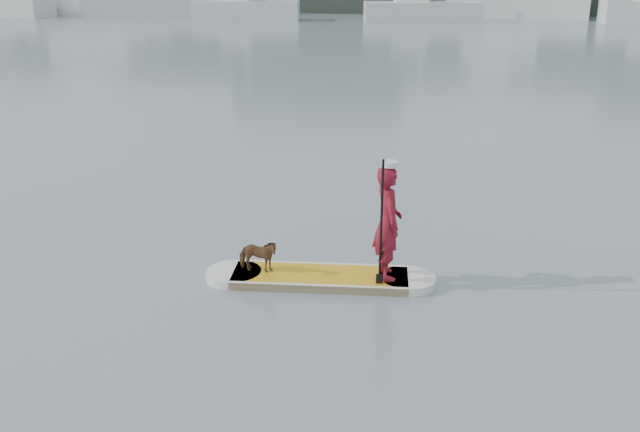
# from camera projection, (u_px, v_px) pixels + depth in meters

# --- Properties ---
(paddleboard) EXTENTS (3.29, 0.96, 0.12)m
(paddleboard) POSITION_uv_depth(u_px,v_px,m) (320.00, 278.00, 10.18)
(paddleboard) COLOR gold
(paddleboard) RESTS_ON ground
(paddler) EXTENTS (0.54, 0.68, 1.62)m
(paddler) POSITION_uv_depth(u_px,v_px,m) (388.00, 223.00, 9.81)
(paddler) COLOR maroon
(paddler) RESTS_ON paddleboard
(white_cap) EXTENTS (0.22, 0.22, 0.07)m
(white_cap) POSITION_uv_depth(u_px,v_px,m) (390.00, 164.00, 9.52)
(white_cap) COLOR silver
(white_cap) RESTS_ON paddler
(dog) EXTENTS (0.60, 0.30, 0.50)m
(dog) POSITION_uv_depth(u_px,v_px,m) (258.00, 256.00, 10.15)
(dog) COLOR #51341C
(dog) RESTS_ON paddleboard
(paddle) EXTENTS (0.10, 0.30, 2.00)m
(paddle) POSITION_uv_depth(u_px,v_px,m) (381.00, 238.00, 9.63)
(paddle) COLOR black
(paddle) RESTS_ON ground
(sailboat_b) EXTENTS (8.72, 3.93, 12.49)m
(sailboat_b) POSITION_uv_depth(u_px,v_px,m) (140.00, 3.00, 52.85)
(sailboat_b) COLOR silver
(sailboat_b) RESTS_ON ground
(sailboat_c) EXTENTS (7.52, 3.23, 10.48)m
(sailboat_c) POSITION_uv_depth(u_px,v_px,m) (245.00, 9.00, 49.01)
(sailboat_c) COLOR silver
(sailboat_c) RESTS_ON ground
(sailboat_d) EXTENTS (8.06, 3.54, 11.48)m
(sailboat_d) POSITION_uv_depth(u_px,v_px,m) (422.00, 9.00, 47.79)
(sailboat_d) COLOR silver
(sailboat_d) RESTS_ON ground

